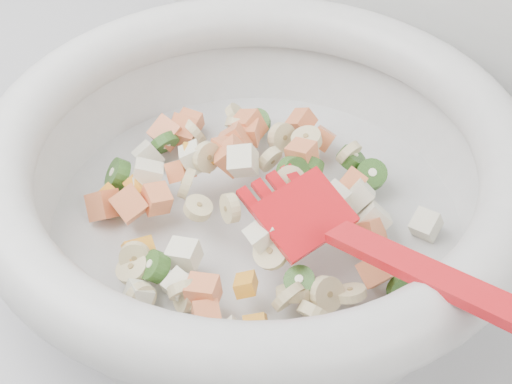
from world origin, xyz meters
The scene contains 1 object.
mixing_bowl centered at (0.04, 1.49, 0.97)m, with size 0.50×0.43×0.15m.
Camera 1 is at (0.33, 1.13, 1.38)m, focal length 55.00 mm.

